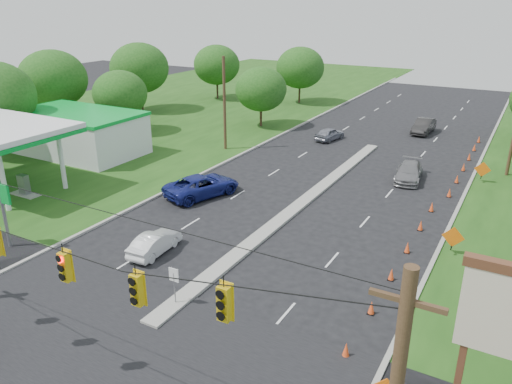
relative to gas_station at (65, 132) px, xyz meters
The scene contains 35 objects.
ground 31.23m from the gas_station, 40.57° to the right, with size 160.00×160.00×0.00m, color black.
grass_left 6.87m from the gas_station, behind, with size 40.00×160.00×0.06m, color #1E4714.
cross_street 31.23m from the gas_station, 40.57° to the right, with size 160.00×14.00×0.02m, color black.
curb_left 16.89m from the gas_station, 35.78° to the left, with size 0.25×110.00×0.16m, color gray.
curb_right 35.22m from the gas_station, 16.13° to the left, with size 0.25×110.00×0.16m, color gray.
median 23.79m from the gas_station, ahead, with size 1.00×34.00×0.18m, color gray.
median_sign 27.62m from the gas_station, 31.07° to the right, with size 0.55×0.06×2.05m.
signal_span 31.83m from the gas_station, 42.00° to the right, with size 25.60×0.32×9.00m.
utility_pole_far_left 14.93m from the gas_station, 41.21° to the left, with size 0.28×0.28×9.00m, color #422D1C.
gas_station is the anchor object (origin of this frame).
cone_1 35.04m from the gas_station, 23.14° to the right, with size 0.32×0.32×0.70m, color #F9511E.
cone_2 33.82m from the gas_station, 17.67° to the right, with size 0.32×0.32×0.70m, color #F9511E.
cone_3 32.93m from the gas_station, 11.84° to the right, with size 0.32×0.32×0.70m, color #F9511E.
cone_4 32.40m from the gas_station, ahead, with size 0.32×0.32×0.70m, color #F9511E.
cone_5 32.24m from the gas_station, ahead, with size 0.32×0.32×0.70m, color #F9511E.
cone_6 32.45m from the gas_station, ahead, with size 0.32×0.32×0.70m, color #F9511E.
cone_7 33.63m from the gas_station, 12.49° to the left, with size 0.32×0.32×0.70m, color #F9511E.
cone_8 34.55m from the gas_station, 18.18° to the left, with size 0.32×0.32×0.70m, color #F9511E.
cone_9 35.80m from the gas_station, 23.52° to the left, with size 0.32×0.32×0.70m, color #F9511E.
cone_10 37.33m from the gas_station, 28.46° to the left, with size 0.32×0.32×0.70m, color #F9511E.
cone_11 39.11m from the gas_station, 32.98° to the left, with size 0.32×0.32×0.70m, color #F9511E.
cone_12 41.12m from the gas_station, 37.08° to the left, with size 0.32×0.32×0.70m, color #F9511E.
work_sign_1 34.54m from the gas_station, ahead, with size 1.27×0.58×1.37m.
work_sign_2 36.42m from the gas_station, 18.85° to the left, with size 1.27×0.58×1.37m.
tree_2 10.19m from the gas_station, 103.60° to the left, with size 5.88×5.88×6.86m.
tree_3 21.66m from the gas_station, 112.93° to the left, with size 7.56×7.56×8.82m.
tree_4 32.14m from the gas_station, 97.82° to the left, with size 6.72×6.72×7.84m.
tree_5 22.05m from the gas_station, 63.99° to the left, with size 5.88×5.88×6.86m.
tree_6 35.67m from the gas_station, 77.60° to the left, with size 6.72×6.72×7.84m.
tree_14 13.29m from the gas_station, 143.18° to the left, with size 7.56×7.56×8.82m.
white_sedan 22.01m from the gas_station, 28.66° to the right, with size 1.33×3.83×1.26m, color white.
blue_pickup 16.55m from the gas_station, ahead, with size 2.72×5.90×1.64m, color navy.
silver_car_far 30.73m from the gas_station, 18.11° to the left, with size 1.98×4.87×1.41m, color gray.
silver_car_oncoming 26.19m from the gas_station, 43.84° to the left, with size 1.59×3.94×1.34m, color gray.
dark_car_receding 37.35m from the gas_station, 43.94° to the left, with size 1.70×4.86×1.60m, color #242323.
Camera 1 is at (13.56, -10.10, 13.98)m, focal length 35.00 mm.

